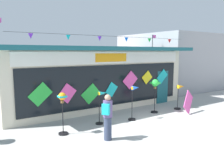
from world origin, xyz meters
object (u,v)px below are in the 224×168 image
Objects in this scene: kite_shop_building at (91,76)px; wind_spinner_right at (180,92)px; display_kite_on_ground at (188,102)px; wind_spinner_left at (101,104)px; wind_spinner_far_left at (62,105)px; wind_spinner_center_right at (155,86)px; person_near_camera at (108,116)px; wind_spinner_center_left at (134,97)px.

wind_spinner_right is at bearing -47.41° from kite_shop_building.
kite_shop_building is 9.94× the size of display_kite_on_ground.
kite_shop_building is 7.53× the size of wind_spinner_left.
kite_shop_building is 5.80m from display_kite_on_ground.
wind_spinner_far_left is 6.68m from display_kite_on_ground.
kite_shop_building is at bearing 49.66° from wind_spinner_far_left.
wind_spinner_far_left is at bearing -175.89° from wind_spinner_center_right.
person_near_camera reaches higher than wind_spinner_far_left.
kite_shop_building is 8.07× the size of wind_spinner_right.
kite_shop_building is at bearing 132.59° from wind_spinner_right.
kite_shop_building reaches higher than person_near_camera.
wind_spinner_center_left is 1.46× the size of display_kite_on_ground.
wind_spinner_center_right is 1.59× the size of display_kite_on_ground.
wind_spinner_far_left is at bearing -170.61° from wind_spinner_left.
wind_spinner_left is 1.93m from person_near_camera.
kite_shop_building is 4.12m from wind_spinner_center_left.
wind_spinner_left is 0.90× the size of wind_spinner_center_left.
kite_shop_building reaches higher than wind_spinner_far_left.
display_kite_on_ground is at bearing -119.52° from person_near_camera.
wind_spinner_center_left is at bearing 168.20° from display_kite_on_ground.
wind_spinner_right is (1.77, -0.17, -0.45)m from wind_spinner_center_right.
display_kite_on_ground is (3.10, -0.65, -0.49)m from wind_spinner_center_left.
wind_spinner_left is 1.65m from wind_spinner_center_left.
wind_spinner_center_left is 1.19× the size of wind_spinner_right.
person_near_camera is at bearing -112.91° from kite_shop_building.
display_kite_on_ground is at bearing -11.80° from wind_spinner_center_left.
person_near_camera is at bearing -156.04° from wind_spinner_center_right.
wind_spinner_center_left is (0.08, -4.07, -0.66)m from kite_shop_building.
wind_spinner_right is 1.23× the size of display_kite_on_ground.
kite_shop_building is 6.03m from person_near_camera.
wind_spinner_center_left reaches higher than display_kite_on_ground.
display_kite_on_ground is (-0.37, -0.86, -0.36)m from wind_spinner_right.
wind_spinner_center_left is at bearing -167.20° from wind_spinner_center_right.
wind_spinner_left is at bearing -61.94° from person_near_camera.
kite_shop_building is 5.35m from wind_spinner_far_left.
wind_spinner_far_left reaches higher than wind_spinner_right.
wind_spinner_left is 1.32× the size of display_kite_on_ground.
wind_spinner_center_left is at bearing -88.88° from kite_shop_building.
wind_spinner_right is at bearing 66.93° from display_kite_on_ground.
wind_spinner_far_left reaches higher than wind_spinner_center_left.
wind_spinner_left reaches higher than wind_spinner_right.
person_near_camera is at bearing -164.29° from wind_spinner_right.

